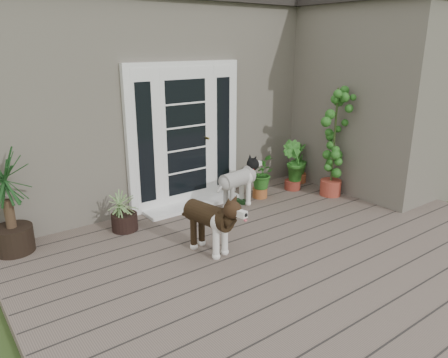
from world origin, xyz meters
TOP-DOWN VIEW (x-y plane):
  - deck at (0.00, 0.40)m, footprint 6.20×4.60m
  - house_main at (0.00, 4.65)m, footprint 7.40×4.00m
  - roof_main at (0.00, 4.65)m, footprint 7.60×4.20m
  - house_wing at (2.90, 1.50)m, footprint 1.60×2.40m
  - door_unit at (-0.20, 2.60)m, footprint 1.90×0.14m
  - door_step at (-0.20, 2.40)m, footprint 1.60×0.40m
  - brindle_dog at (-0.87, 1.01)m, footprint 0.51×0.88m
  - white_dog at (0.32, 1.97)m, footprint 0.82×0.45m
  - spider_plant at (-1.43, 2.20)m, footprint 0.64×0.64m
  - yucca at (-2.75, 2.40)m, footprint 1.02×1.02m
  - herb_a at (0.87, 2.08)m, footprint 0.64×0.64m
  - herb_b at (1.59, 2.05)m, footprint 0.55×0.55m
  - herb_c at (1.96, 2.29)m, footprint 0.48×0.48m
  - sapling at (1.88, 1.47)m, footprint 0.68×0.68m
  - clog_left at (0.42, 2.08)m, footprint 0.25×0.32m
  - clog_right at (0.10, 1.84)m, footprint 0.19×0.30m

SIDE VIEW (x-z plane):
  - deck at x=0.00m, z-range 0.00..0.12m
  - door_step at x=-0.20m, z-range 0.12..0.17m
  - clog_right at x=0.10m, z-range 0.12..0.21m
  - clog_left at x=0.42m, z-range 0.12..0.21m
  - herb_c at x=1.96m, z-range 0.12..0.68m
  - herb_a at x=0.87m, z-range 0.12..0.71m
  - spider_plant at x=-1.43m, z-range 0.12..0.74m
  - herb_b at x=1.59m, z-range 0.12..0.74m
  - white_dog at x=0.32m, z-range 0.12..0.77m
  - brindle_dog at x=-0.87m, z-range 0.12..0.81m
  - yucca at x=-2.75m, z-range 0.12..1.37m
  - sapling at x=1.88m, z-range 0.12..1.93m
  - door_unit at x=-0.20m, z-range 0.12..2.27m
  - house_main at x=0.00m, z-range 0.00..3.10m
  - house_wing at x=2.90m, z-range 0.00..3.10m
  - roof_main at x=0.00m, z-range 3.10..3.30m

